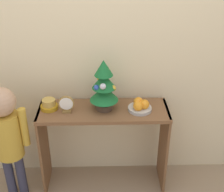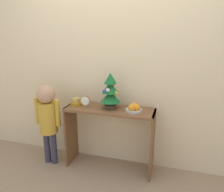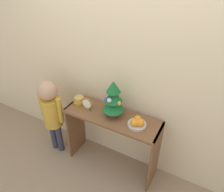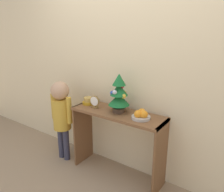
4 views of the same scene
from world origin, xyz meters
The scene contains 7 objects.
back_wall centered at (0.00, 0.40, 1.25)m, with size 7.00×0.05×2.50m, color beige.
console_table centered at (0.00, 0.18, 0.58)m, with size 1.05×0.36×0.78m.
mini_tree centered at (0.01, 0.19, 0.98)m, with size 0.23×0.23×0.42m.
fruit_bowl centered at (0.29, 0.16, 0.82)m, with size 0.19×0.19×0.10m.
singing_bowl centered at (-0.43, 0.20, 0.81)m, with size 0.14×0.14×0.08m.
desk_clock centered at (-0.29, 0.14, 0.85)m, with size 0.12×0.04×0.14m.
child_figure centered at (-0.76, 0.06, 0.66)m, with size 0.34×0.22×1.04m.
Camera 1 is at (0.01, -1.96, 2.08)m, focal length 50.00 mm.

